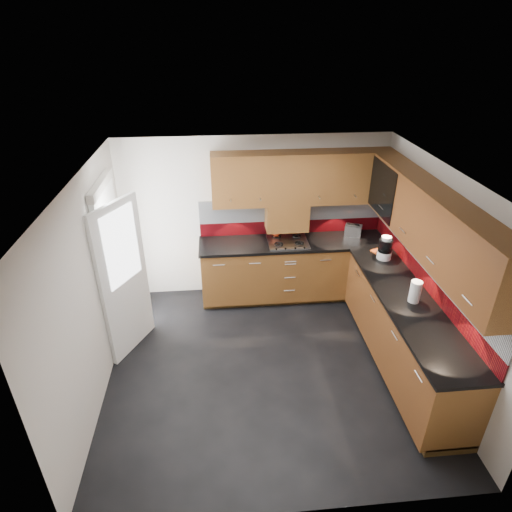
{
  "coord_description": "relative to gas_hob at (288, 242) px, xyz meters",
  "views": [
    {
      "loc": [
        -0.52,
        -3.93,
        3.71
      ],
      "look_at": [
        -0.09,
        0.65,
        1.19
      ],
      "focal_mm": 30.0,
      "sensor_mm": 36.0,
      "label": 1
    }
  ],
  "objects": [
    {
      "name": "room",
      "position": [
        -0.45,
        -1.47,
        0.54
      ],
      "size": [
        4.0,
        3.8,
        2.64
      ],
      "color": "black"
    },
    {
      "name": "base_cabinets",
      "position": [
        0.62,
        -0.75,
        -0.52
      ],
      "size": [
        2.7,
        3.2,
        0.95
      ],
      "color": "#593114",
      "rests_on": "room"
    },
    {
      "name": "countertop",
      "position": [
        0.6,
        -0.77,
        -0.03
      ],
      "size": [
        2.72,
        3.22,
        0.04
      ],
      "color": "black",
      "rests_on": "base_cabinets"
    },
    {
      "name": "backsplash",
      "position": [
        0.83,
        -0.54,
        0.26
      ],
      "size": [
        2.7,
        3.2,
        0.54
      ],
      "color": "#66090F",
      "rests_on": "countertop"
    },
    {
      "name": "upper_cabinets",
      "position": [
        0.78,
        -0.69,
        0.88
      ],
      "size": [
        2.5,
        3.2,
        0.72
      ],
      "color": "#593114",
      "rests_on": "room"
    },
    {
      "name": "extractor_hood",
      "position": [
        -0.0,
        0.17,
        0.33
      ],
      "size": [
        0.6,
        0.33,
        0.4
      ],
      "primitive_type": "cube",
      "color": "#593114",
      "rests_on": "room"
    },
    {
      "name": "glass_cabinet",
      "position": [
        1.26,
        -0.4,
        0.91
      ],
      "size": [
        0.32,
        0.8,
        0.66
      ],
      "color": "black",
      "rests_on": "room"
    },
    {
      "name": "back_door",
      "position": [
        -2.23,
        -0.72,
        0.08
      ],
      "size": [
        0.42,
        1.19,
        2.04
      ],
      "color": "white",
      "rests_on": "room"
    },
    {
      "name": "gas_hob",
      "position": [
        0.0,
        0.0,
        0.0
      ],
      "size": [
        0.57,
        0.5,
        0.04
      ],
      "color": "silver",
      "rests_on": "countertop"
    },
    {
      "name": "utensil_pot",
      "position": [
        -0.14,
        0.21,
        0.07
      ],
      "size": [
        0.11,
        0.11,
        0.38
      ],
      "color": "red",
      "rests_on": "countertop"
    },
    {
      "name": "toaster",
      "position": [
        0.99,
        0.14,
        0.07
      ],
      "size": [
        0.27,
        0.23,
        0.17
      ],
      "color": "silver",
      "rests_on": "countertop"
    },
    {
      "name": "food_processor",
      "position": [
        1.2,
        -0.58,
        0.13
      ],
      "size": [
        0.19,
        0.19,
        0.32
      ],
      "color": "white",
      "rests_on": "countertop"
    },
    {
      "name": "paper_towel",
      "position": [
        1.18,
        -1.59,
        0.11
      ],
      "size": [
        0.16,
        0.16,
        0.26
      ],
      "primitive_type": "cylinder",
      "rotation": [
        0.0,
        0.0,
        -0.32
      ],
      "color": "white",
      "rests_on": "countertop"
    },
    {
      "name": "orange_cloth",
      "position": [
        1.17,
        -0.39,
        -0.01
      ],
      "size": [
        0.17,
        0.16,
        0.01
      ],
      "primitive_type": "cube",
      "rotation": [
        0.0,
        0.0,
        0.42
      ],
      "color": "#F75A1B",
      "rests_on": "countertop"
    }
  ]
}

